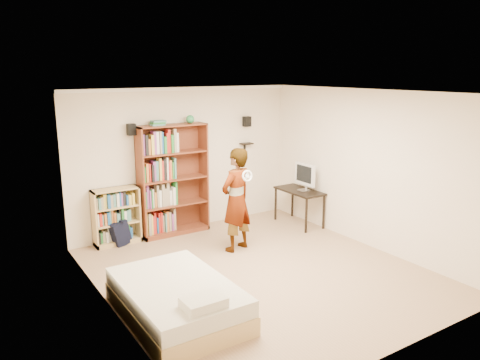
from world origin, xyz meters
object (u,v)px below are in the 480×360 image
object	(u,v)px
computer_desk	(299,207)
low_bookshelf	(116,216)
person	(236,200)
tall_bookshelf	(173,180)
daybed	(177,295)

from	to	relation	value
computer_desk	low_bookshelf	bearing A→B (deg)	165.25
computer_desk	person	bearing A→B (deg)	-164.97
tall_bookshelf	person	xyz separation A→B (m)	(0.53, -1.33, -0.14)
low_bookshelf	daybed	size ratio (longest dim) A/B	0.54
daybed	person	size ratio (longest dim) A/B	1.07
daybed	person	xyz separation A→B (m)	(1.82, 1.49, 0.60)
low_bookshelf	person	world-z (taller)	person
low_bookshelf	daybed	xyz separation A→B (m)	(-0.19, -2.86, -0.23)
low_bookshelf	computer_desk	xyz separation A→B (m)	(3.40, -0.89, -0.15)
computer_desk	person	size ratio (longest dim) A/B	0.58
computer_desk	daybed	size ratio (longest dim) A/B	0.55
low_bookshelf	daybed	distance (m)	2.87
computer_desk	person	world-z (taller)	person
tall_bookshelf	daybed	world-z (taller)	tall_bookshelf
tall_bookshelf	daybed	bearing A→B (deg)	-114.50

